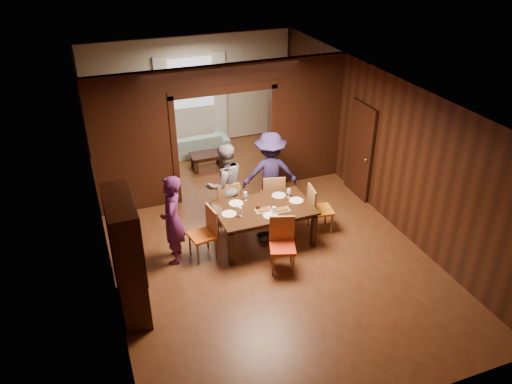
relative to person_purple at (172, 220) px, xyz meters
name	(u,v)px	position (x,y,z in m)	size (l,w,h in m)	color
floor	(250,228)	(1.62, 0.47, -0.84)	(9.00, 9.00, 0.00)	#562C18
ceiling	(249,87)	(1.62, 0.47, 2.06)	(5.50, 9.00, 0.02)	silver
room_walls	(220,125)	(1.62, 2.36, 0.67)	(5.52, 9.01, 2.90)	black
person_purple	(172,220)	(0.00, 0.00, 0.00)	(0.61, 0.40, 1.68)	#501D56
person_grey	(225,185)	(1.24, 0.89, 0.02)	(0.83, 0.65, 1.71)	slate
person_navy	(270,173)	(2.25, 1.00, 0.04)	(1.14, 0.65, 1.76)	#221C46
sofa	(191,144)	(1.40, 4.32, -0.56)	(1.90, 0.74, 0.56)	#97C5C5
serving_bowl	(265,204)	(1.75, 0.01, -0.04)	(0.32, 0.32, 0.08)	black
dining_table	(264,225)	(1.71, -0.04, -0.46)	(1.78, 1.11, 0.76)	black
coffee_table	(207,161)	(1.54, 3.36, -0.64)	(0.80, 0.50, 0.40)	black
chair_left	(202,234)	(0.49, -0.09, -0.35)	(0.44, 0.44, 0.97)	#D25D13
chair_right	(321,209)	(2.89, -0.06, -0.35)	(0.44, 0.44, 0.97)	orange
chair_far_l	(226,201)	(1.25, 0.86, -0.35)	(0.44, 0.44, 0.97)	orange
chair_far_r	(272,194)	(2.22, 0.80, -0.35)	(0.44, 0.44, 0.97)	red
chair_near	(283,246)	(1.70, -0.94, -0.35)	(0.44, 0.44, 0.97)	red
hutch	(127,257)	(-0.91, -1.03, 0.16)	(0.40, 1.20, 2.00)	black
door_right	(360,151)	(4.32, 0.97, 0.21)	(0.06, 0.90, 2.10)	black
window_far	(191,83)	(1.62, 4.91, 0.86)	(1.20, 0.03, 1.30)	silver
curtain_left	(164,104)	(0.87, 4.87, 0.41)	(0.35, 0.06, 2.40)	white
curtain_right	(220,97)	(2.37, 4.87, 0.41)	(0.35, 0.06, 2.40)	white
plate_left	(229,214)	(1.03, -0.04, -0.07)	(0.27, 0.27, 0.01)	white
plate_far_l	(236,203)	(1.26, 0.27, -0.07)	(0.27, 0.27, 0.01)	white
plate_far_r	(279,195)	(2.13, 0.27, -0.07)	(0.27, 0.27, 0.01)	silver
plate_right	(296,200)	(2.37, -0.03, -0.07)	(0.27, 0.27, 0.01)	white
plate_near	(270,215)	(1.70, -0.35, -0.07)	(0.27, 0.27, 0.01)	silver
platter_a	(263,210)	(1.65, -0.15, -0.06)	(0.30, 0.20, 0.04)	gray
platter_b	(282,210)	(1.97, -0.26, -0.06)	(0.30, 0.20, 0.04)	slate
wineglass_left	(240,212)	(1.20, -0.17, 0.01)	(0.08, 0.08, 0.18)	silver
wineglass_far	(245,196)	(1.47, 0.33, 0.01)	(0.08, 0.08, 0.18)	white
wineglass_right	(289,193)	(2.29, 0.15, 0.01)	(0.08, 0.08, 0.18)	silver
tumbler	(274,210)	(1.79, -0.31, -0.01)	(0.07, 0.07, 0.14)	silver
condiment_jar	(258,207)	(1.57, -0.07, -0.02)	(0.08, 0.08, 0.11)	#481E10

